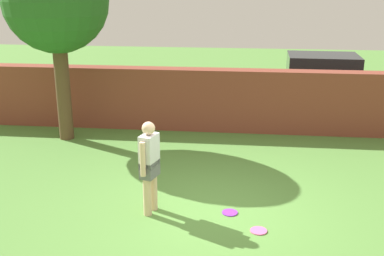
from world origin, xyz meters
name	(u,v)px	position (x,y,z in m)	size (l,w,h in m)	color
ground_plane	(212,213)	(0.00, 0.00, 0.00)	(40.00, 40.00, 0.00)	#568C3D
brick_wall	(168,99)	(-1.50, 4.68, 0.81)	(13.83, 0.50, 1.62)	brown
tree	(56,2)	(-3.90, 3.56, 3.31)	(2.43, 2.43, 4.57)	brown
person	(149,163)	(-1.04, -0.09, 0.90)	(0.31, 0.52, 1.62)	beige
car	(321,84)	(2.72, 6.73, 0.86)	(4.25, 2.02, 1.72)	black
frisbee_pink	(259,231)	(0.79, -0.54, 0.01)	(0.27, 0.27, 0.02)	pink
frisbee_purple	(230,213)	(0.31, 0.02, 0.01)	(0.27, 0.27, 0.02)	purple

